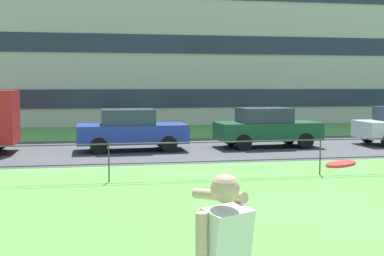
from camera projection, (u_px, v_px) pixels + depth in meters
The scene contains 6 objects.
street_strip at pixel (183, 149), 18.85m from camera, with size 80.00×7.15×0.01m, color #424247.
park_fence at pixel (219, 152), 12.93m from camera, with size 39.51×0.04×1.00m.
frisbee at pixel (340, 164), 4.60m from camera, with size 0.33×0.33×0.06m.
car_blue_left at pixel (131, 130), 18.37m from camera, with size 4.06×1.92×1.54m.
car_dark_green_right at pixel (267, 127), 19.44m from camera, with size 4.06×1.94×1.54m.
apartment_building_background at pixel (188, 5), 36.76m from camera, with size 40.17×14.50×16.62m.
Camera 1 is at (-2.93, 1.58, 2.42)m, focal length 46.57 mm.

